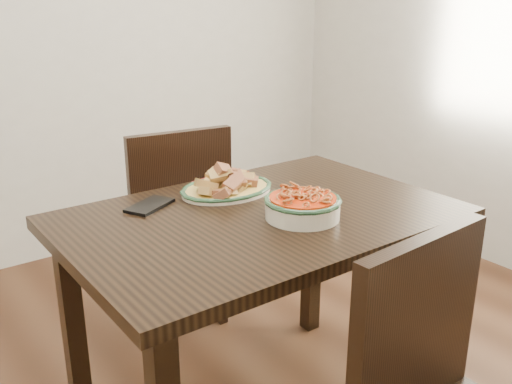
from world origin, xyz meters
TOP-DOWN VIEW (x-y plane):
  - wall_back at (0.00, 1.75)m, footprint 3.50×0.10m
  - dining_table at (0.01, 0.04)m, footprint 1.17×0.78m
  - chair_far at (0.07, 0.73)m, footprint 0.47×0.47m
  - fish_plate at (0.03, 0.26)m, footprint 0.32×0.25m
  - noodle_bowl at (0.09, -0.07)m, footprint 0.23×0.23m
  - smartphone at (-0.24, 0.29)m, footprint 0.18×0.15m
  - napkin at (0.06, 0.36)m, footprint 0.15×0.13m

SIDE VIEW (x-z plane):
  - chair_far at x=0.07m, z-range 0.05..0.94m
  - dining_table at x=0.01m, z-range 0.27..1.02m
  - smartphone at x=-0.24m, z-range 0.75..0.76m
  - napkin at x=0.06m, z-range 0.75..0.76m
  - noodle_bowl at x=0.09m, z-range 0.75..0.84m
  - fish_plate at x=0.03m, z-range 0.74..0.85m
  - wall_back at x=0.00m, z-range 0.00..2.60m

